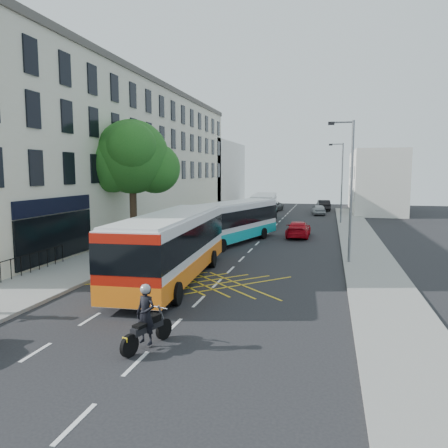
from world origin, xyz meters
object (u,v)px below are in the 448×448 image
Objects in this scene: distant_car_dark at (323,205)px; street_tree at (132,158)px; distant_car_grey at (273,206)px; parked_car_silver at (145,255)px; bus_near at (173,245)px; lamp_far at (341,179)px; red_hatchback at (298,229)px; bus_mid at (232,222)px; motorbike at (146,318)px; distant_car_silver at (319,210)px; lamp_near at (350,184)px; bus_far at (264,207)px.

street_tree is at bearing 61.88° from distant_car_dark.
parked_car_silver is at bearing -88.48° from distant_car_grey.
street_tree is at bearing 121.90° from bus_near.
bus_near is (-8.46, -25.89, -2.89)m from lamp_far.
bus_near is 2.67× the size of distant_car_dark.
distant_car_grey is at bearing -77.31° from red_hatchback.
bus_near is 11.72m from bus_mid.
street_tree is 1.10× the size of lamp_far.
street_tree is 0.74× the size of bus_near.
bus_mid is 2.36× the size of distant_car_grey.
distant_car_dark is (1.62, 25.68, 0.08)m from red_hatchback.
motorbike is 0.57× the size of distant_car_silver.
bus_mid is at bearing -119.76° from lamp_far.
distant_car_dark is at bearing -100.87° from distant_car_silver.
lamp_near is 0.76× the size of bus_far.
distant_car_silver is 0.86× the size of distant_car_dark.
distant_car_grey is at bearing 87.95° from bus_far.
distant_car_grey is at bearing 109.98° from motorbike.
motorbike is 0.48× the size of red_hatchback.
bus_mid reaches higher than parked_car_silver.
lamp_far is 11.36m from red_hatchback.
lamp_near is at bearing -11.40° from street_tree.
bus_far is 16.42m from distant_car_dark.
parked_car_silver is 15.17m from red_hatchback.
red_hatchback is at bearing 31.77° from street_tree.
bus_mid is at bearing 112.45° from motorbike.
lamp_near reaches higher than bus_mid.
distant_car_grey is at bearing 86.76° from bus_near.
lamp_far is 3.67× the size of motorbike.
red_hatchback is at bearing -72.31° from bus_far.
lamp_far is 10.40m from distant_car_silver.
red_hatchback is at bearing 69.17° from bus_near.
lamp_near reaches higher than distant_car_dark.
bus_far is at bearing 85.34° from bus_near.
bus_far is at bearing 51.87° from distant_car_silver.
motorbike is at bearing -114.47° from lamp_near.
bus_mid is 2.93× the size of distant_car_silver.
bus_mid is 2.51× the size of distant_car_dark.
lamp_far is 0.76× the size of bus_far.
parked_car_silver is 0.89× the size of distant_car_dark.
street_tree is at bearing 133.70° from motorbike.
bus_near is at bearing -145.14° from lamp_near.
lamp_far is 1.77× the size of red_hatchback.
bus_near is (-8.46, -5.89, -2.89)m from lamp_near.
motorbike is at bearing -63.63° from street_tree.
motorbike is at bearing -81.73° from distant_car_grey.
bus_near is 5.43× the size of motorbike.
bus_far is 34.30m from motorbike.
red_hatchback is (4.99, 15.82, -1.08)m from bus_near.
distant_car_grey is (-2.17, 46.85, -0.28)m from motorbike.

